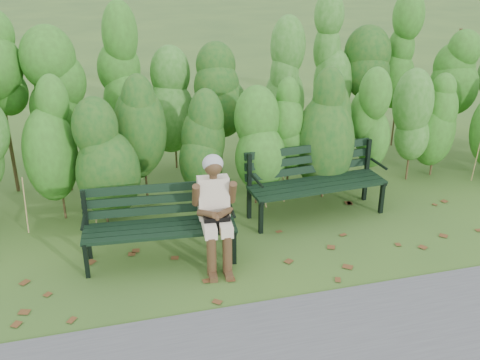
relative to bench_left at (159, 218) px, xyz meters
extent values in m
plane|color=#314D1F|center=(0.96, -0.17, -0.48)|extent=(80.00, 80.00, 0.00)
cylinder|color=#47381E|center=(-1.18, 1.13, -0.08)|extent=(0.03, 0.03, 0.80)
ellipsoid|color=#315B1E|center=(-1.18, 1.13, 0.56)|extent=(0.64, 0.64, 1.44)
cylinder|color=#47381E|center=(-0.57, 1.13, -0.08)|extent=(0.03, 0.03, 0.80)
ellipsoid|color=#315B1E|center=(-0.57, 1.13, 0.56)|extent=(0.64, 0.64, 1.44)
cylinder|color=#47381E|center=(0.04, 1.13, -0.08)|extent=(0.03, 0.03, 0.80)
ellipsoid|color=#315B1E|center=(0.04, 1.13, 0.56)|extent=(0.64, 0.64, 1.44)
cylinder|color=#47381E|center=(0.65, 1.13, -0.08)|extent=(0.03, 0.03, 0.80)
ellipsoid|color=#315B1E|center=(0.65, 1.13, 0.56)|extent=(0.64, 0.64, 1.44)
cylinder|color=#47381E|center=(1.27, 1.13, -0.08)|extent=(0.03, 0.03, 0.80)
ellipsoid|color=#315B1E|center=(1.27, 1.13, 0.56)|extent=(0.64, 0.64, 1.44)
cylinder|color=#47381E|center=(1.88, 1.13, -0.08)|extent=(0.03, 0.03, 0.80)
ellipsoid|color=#315B1E|center=(1.88, 1.13, 0.56)|extent=(0.64, 0.64, 1.44)
cylinder|color=#47381E|center=(2.49, 1.13, -0.08)|extent=(0.03, 0.03, 0.80)
ellipsoid|color=#315B1E|center=(2.49, 1.13, 0.56)|extent=(0.64, 0.64, 1.44)
cylinder|color=#47381E|center=(3.10, 1.13, -0.08)|extent=(0.03, 0.03, 0.80)
ellipsoid|color=#315B1E|center=(3.10, 1.13, 0.56)|extent=(0.64, 0.64, 1.44)
cylinder|color=#47381E|center=(3.71, 1.13, -0.08)|extent=(0.03, 0.03, 0.80)
ellipsoid|color=#315B1E|center=(3.71, 1.13, 0.56)|extent=(0.64, 0.64, 1.44)
cylinder|color=#47381E|center=(4.32, 1.13, -0.08)|extent=(0.03, 0.03, 0.80)
ellipsoid|color=#315B1E|center=(4.32, 1.13, 0.56)|extent=(0.64, 0.64, 1.44)
cylinder|color=#47381E|center=(-1.73, 2.13, 0.07)|extent=(0.04, 0.04, 1.10)
cylinder|color=#47381E|center=(-0.96, 2.13, 0.07)|extent=(0.04, 0.04, 1.10)
ellipsoid|color=#144C18|center=(-0.96, 2.13, 0.95)|extent=(0.70, 0.70, 1.98)
cylinder|color=#47381E|center=(-0.19, 2.13, 0.07)|extent=(0.04, 0.04, 1.10)
ellipsoid|color=#144C18|center=(-0.19, 2.13, 0.95)|extent=(0.70, 0.70, 1.98)
cylinder|color=#47381E|center=(0.58, 2.13, 0.07)|extent=(0.04, 0.04, 1.10)
ellipsoid|color=#144C18|center=(0.58, 2.13, 0.95)|extent=(0.70, 0.70, 1.98)
cylinder|color=#47381E|center=(1.34, 2.13, 0.07)|extent=(0.04, 0.04, 1.10)
ellipsoid|color=#144C18|center=(1.34, 2.13, 0.95)|extent=(0.70, 0.70, 1.98)
cylinder|color=#47381E|center=(2.11, 2.13, 0.07)|extent=(0.04, 0.04, 1.10)
ellipsoid|color=#144C18|center=(2.11, 2.13, 0.95)|extent=(0.70, 0.70, 1.98)
cylinder|color=#47381E|center=(2.88, 2.13, 0.07)|extent=(0.04, 0.04, 1.10)
ellipsoid|color=#144C18|center=(2.88, 2.13, 0.95)|extent=(0.70, 0.70, 1.98)
cylinder|color=#47381E|center=(3.65, 2.13, 0.07)|extent=(0.04, 0.04, 1.10)
ellipsoid|color=#144C18|center=(3.65, 2.13, 0.95)|extent=(0.70, 0.70, 1.98)
cylinder|color=#47381E|center=(4.42, 2.13, 0.07)|extent=(0.04, 0.04, 1.10)
ellipsoid|color=#144C18|center=(4.42, 2.13, 0.95)|extent=(0.70, 0.70, 1.98)
cylinder|color=#47381E|center=(5.18, 2.13, 0.07)|extent=(0.04, 0.04, 1.10)
ellipsoid|color=#144C18|center=(5.18, 2.13, 0.95)|extent=(0.70, 0.70, 1.98)
cube|color=brown|center=(-0.17, 0.74, -0.48)|extent=(0.09, 0.11, 0.01)
cube|color=brown|center=(3.10, -0.07, -0.48)|extent=(0.09, 0.07, 0.01)
cube|color=brown|center=(0.79, 0.01, -0.48)|extent=(0.11, 0.11, 0.01)
cube|color=brown|center=(2.50, -0.64, -0.48)|extent=(0.10, 0.11, 0.01)
cube|color=brown|center=(2.59, 0.44, -0.48)|extent=(0.08, 0.10, 0.01)
cube|color=brown|center=(2.41, -0.34, -0.48)|extent=(0.10, 0.11, 0.01)
cube|color=brown|center=(1.69, 0.74, -0.48)|extent=(0.11, 0.11, 0.01)
cube|color=brown|center=(0.46, -1.24, -0.48)|extent=(0.11, 0.11, 0.01)
cube|color=brown|center=(1.01, -0.86, -0.48)|extent=(0.11, 0.10, 0.01)
cube|color=brown|center=(-1.46, -0.68, -0.48)|extent=(0.10, 0.09, 0.01)
cube|color=brown|center=(0.41, -1.08, -0.48)|extent=(0.11, 0.11, 0.01)
cube|color=brown|center=(2.90, 0.05, -0.48)|extent=(0.11, 0.09, 0.01)
cube|color=brown|center=(3.21, 0.70, -0.48)|extent=(0.08, 0.09, 0.01)
cube|color=brown|center=(2.66, -1.01, -0.48)|extent=(0.11, 0.11, 0.01)
cube|color=brown|center=(0.13, -0.21, -0.48)|extent=(0.11, 0.10, 0.01)
cube|color=brown|center=(2.61, -0.08, -0.48)|extent=(0.09, 0.11, 0.01)
cube|color=brown|center=(1.96, -0.42, -0.48)|extent=(0.11, 0.11, 0.01)
cube|color=brown|center=(0.37, -0.96, -0.48)|extent=(0.11, 0.11, 0.01)
cube|color=brown|center=(3.04, -0.10, -0.48)|extent=(0.10, 0.11, 0.01)
cube|color=brown|center=(-1.21, 0.00, -0.48)|extent=(0.11, 0.11, 0.01)
cube|color=brown|center=(3.36, 0.18, -0.48)|extent=(0.11, 0.10, 0.01)
cube|color=brown|center=(1.65, 0.69, -0.48)|extent=(0.10, 0.09, 0.01)
cube|color=brown|center=(1.67, 0.59, -0.48)|extent=(0.07, 0.09, 0.01)
cube|color=brown|center=(-0.97, -0.84, -0.48)|extent=(0.11, 0.10, 0.01)
cube|color=brown|center=(-0.12, 0.47, -0.48)|extent=(0.11, 0.11, 0.01)
cube|color=brown|center=(0.14, 0.59, -0.48)|extent=(0.11, 0.10, 0.01)
cube|color=brown|center=(3.48, 0.64, -0.48)|extent=(0.11, 0.10, 0.01)
cube|color=brown|center=(0.92, -0.05, -0.48)|extent=(0.11, 0.11, 0.01)
cube|color=brown|center=(1.65, -0.03, -0.48)|extent=(0.11, 0.11, 0.01)
cube|color=brown|center=(-0.51, 0.01, -0.48)|extent=(0.10, 0.11, 0.01)
cube|color=brown|center=(2.77, -0.03, -0.48)|extent=(0.09, 0.07, 0.01)
cube|color=black|center=(-0.02, -0.27, -0.07)|extent=(1.63, 0.24, 0.04)
cube|color=black|center=(-0.01, -0.16, -0.07)|extent=(1.63, 0.24, 0.04)
cube|color=black|center=(0.00, -0.04, -0.07)|extent=(1.63, 0.24, 0.04)
cube|color=black|center=(0.01, 0.07, -0.07)|extent=(1.63, 0.24, 0.04)
cube|color=black|center=(0.01, 0.15, 0.03)|extent=(1.63, 0.19, 0.10)
cube|color=black|center=(0.01, 0.17, 0.15)|extent=(1.63, 0.19, 0.10)
cube|color=black|center=(0.02, 0.18, 0.28)|extent=(1.63, 0.19, 0.10)
cube|color=black|center=(-0.80, -0.21, -0.28)|extent=(0.05, 0.05, 0.41)
cube|color=black|center=(-0.77, 0.18, -0.07)|extent=(0.05, 0.05, 0.82)
cube|color=black|center=(-0.78, -0.03, -0.09)|extent=(0.08, 0.46, 0.04)
cylinder|color=black|center=(-0.79, -0.08, 0.11)|extent=(0.06, 0.34, 0.03)
cube|color=black|center=(0.75, -0.35, -0.28)|extent=(0.05, 0.05, 0.41)
cube|color=black|center=(0.79, 0.04, -0.07)|extent=(0.05, 0.05, 0.82)
cube|color=black|center=(0.77, -0.17, -0.09)|extent=(0.08, 0.46, 0.04)
cylinder|color=black|center=(0.76, -0.21, 0.11)|extent=(0.06, 0.34, 0.03)
cube|color=black|center=(2.06, 0.30, -0.05)|extent=(1.74, 0.22, 0.04)
cube|color=black|center=(2.05, 0.42, -0.05)|extent=(1.74, 0.22, 0.04)
cube|color=black|center=(2.04, 0.54, -0.05)|extent=(1.74, 0.22, 0.04)
cube|color=black|center=(2.03, 0.66, -0.05)|extent=(1.74, 0.22, 0.04)
cube|color=black|center=(2.03, 0.75, 0.06)|extent=(1.74, 0.17, 0.10)
cube|color=black|center=(2.03, 0.76, 0.19)|extent=(1.74, 0.17, 0.10)
cube|color=black|center=(2.02, 0.78, 0.33)|extent=(1.74, 0.17, 0.10)
cube|color=black|center=(1.23, 0.23, -0.26)|extent=(0.05, 0.05, 0.43)
cube|color=black|center=(1.20, 0.65, -0.05)|extent=(0.05, 0.05, 0.87)
cube|color=black|center=(1.22, 0.42, -0.07)|extent=(0.08, 0.48, 0.04)
cylinder|color=black|center=(1.22, 0.38, 0.15)|extent=(0.06, 0.36, 0.03)
cube|color=black|center=(2.89, 0.34, -0.26)|extent=(0.05, 0.05, 0.43)
cube|color=black|center=(2.86, 0.76, -0.05)|extent=(0.05, 0.05, 0.87)
cube|color=black|center=(2.87, 0.54, -0.07)|extent=(0.08, 0.48, 0.04)
cylinder|color=black|center=(2.88, 0.49, 0.15)|extent=(0.06, 0.36, 0.03)
cube|color=beige|center=(0.48, -0.34, 0.01)|extent=(0.16, 0.40, 0.12)
cube|color=beige|center=(0.65, -0.35, 0.01)|extent=(0.16, 0.40, 0.12)
cylinder|color=#4A321C|center=(0.47, -0.49, -0.26)|extent=(0.11, 0.11, 0.44)
cylinder|color=#4A321C|center=(0.64, -0.51, -0.26)|extent=(0.11, 0.11, 0.44)
cube|color=#4A321C|center=(0.46, -0.57, -0.45)|extent=(0.10, 0.19, 0.06)
cube|color=#4A321C|center=(0.63, -0.58, -0.45)|extent=(0.10, 0.19, 0.06)
cube|color=beige|center=(0.59, -0.09, 0.22)|extent=(0.35, 0.26, 0.48)
cylinder|color=#4A321C|center=(0.59, -0.11, 0.47)|extent=(0.08, 0.08, 0.09)
sphere|color=#4A321C|center=(0.59, -0.12, 0.60)|extent=(0.19, 0.19, 0.19)
ellipsoid|color=gray|center=(0.59, -0.10, 0.62)|extent=(0.22, 0.21, 0.20)
cylinder|color=#4A321C|center=(0.39, -0.15, 0.30)|extent=(0.10, 0.20, 0.29)
cylinder|color=#4A321C|center=(0.78, -0.19, 0.30)|extent=(0.10, 0.20, 0.29)
cylinder|color=#4A321C|center=(0.47, -0.28, 0.13)|extent=(0.20, 0.25, 0.12)
cylinder|color=#4A321C|center=(0.67, -0.30, 0.13)|extent=(0.23, 0.23, 0.12)
sphere|color=#4A321C|center=(0.57, -0.35, 0.11)|extent=(0.10, 0.10, 0.10)
cube|color=black|center=(0.57, -0.34, 0.05)|extent=(0.29, 0.13, 0.15)
camera|label=1|loc=(-0.55, -5.45, 2.83)|focal=42.00mm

